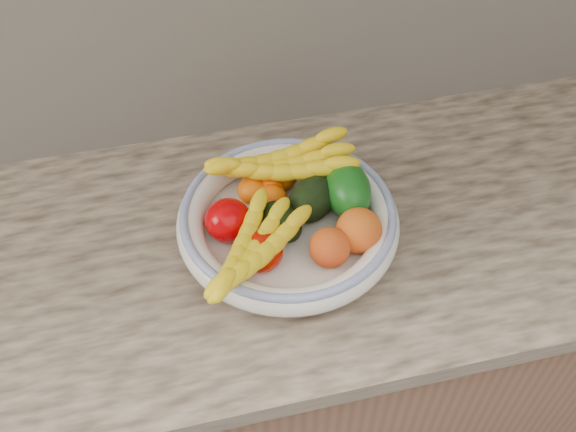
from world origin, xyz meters
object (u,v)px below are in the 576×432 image
(banana_bunch_back, at_px, (281,167))
(banana_bunch_front, at_px, (252,253))
(green_mango, at_px, (347,190))
(fruit_bowl, at_px, (288,220))

(banana_bunch_back, xyz_separation_m, banana_bunch_front, (-0.09, -0.18, -0.01))
(green_mango, relative_size, banana_bunch_front, 0.46)
(fruit_bowl, height_order, green_mango, green_mango)
(green_mango, distance_m, banana_bunch_front, 0.22)
(fruit_bowl, relative_size, banana_bunch_back, 1.36)
(fruit_bowl, xyz_separation_m, green_mango, (0.11, 0.02, 0.03))
(fruit_bowl, xyz_separation_m, banana_bunch_back, (0.01, 0.09, 0.04))
(green_mango, height_order, banana_bunch_front, green_mango)
(fruit_bowl, bearing_deg, banana_bunch_back, 85.00)
(fruit_bowl, relative_size, banana_bunch_front, 1.46)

